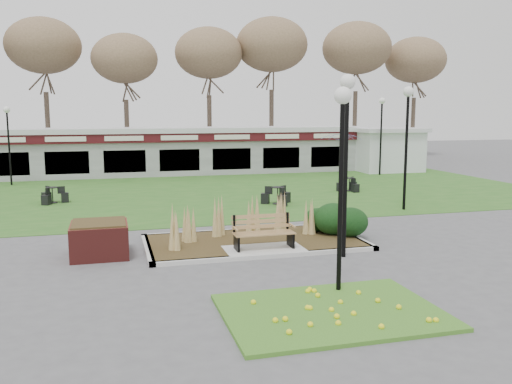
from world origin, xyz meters
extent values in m
plane|color=#515154|center=(0.00, 0.00, 0.00)|extent=(100.00, 100.00, 0.00)
cube|color=#295E1D|center=(0.00, 12.00, 0.01)|extent=(34.00, 16.00, 0.02)
cube|color=#3D6D1F|center=(0.00, -4.60, 0.04)|extent=(4.20, 3.00, 0.08)
cube|color=#332714|center=(0.00, 1.20, 0.06)|extent=(6.22, 3.22, 0.12)
cube|color=#B7B7B2|center=(0.00, -0.41, 0.06)|extent=(6.40, 0.18, 0.12)
cube|color=#B7B7B2|center=(0.00, 2.81, 0.06)|extent=(6.40, 0.18, 0.12)
cube|color=#B7B7B2|center=(-3.11, 1.20, 0.06)|extent=(0.18, 3.40, 0.12)
cube|color=#B7B7B2|center=(3.11, 1.20, 0.06)|extent=(0.18, 3.40, 0.12)
cube|color=#B7B7B2|center=(0.00, 0.15, 0.07)|extent=(2.20, 1.20, 0.13)
cone|color=tan|center=(-1.90, 1.60, 0.70)|extent=(0.36, 0.36, 1.15)
cone|color=tan|center=(-0.90, 2.00, 0.70)|extent=(0.36, 0.36, 1.15)
cone|color=tan|center=(0.20, 2.20, 0.70)|extent=(0.36, 0.36, 1.15)
cone|color=tan|center=(1.10, 2.00, 0.70)|extent=(0.36, 0.36, 1.15)
cone|color=tan|center=(1.90, 1.60, 0.70)|extent=(0.36, 0.36, 1.15)
cone|color=tan|center=(-2.40, 0.80, 0.70)|extent=(0.36, 0.36, 1.15)
ellipsoid|color=black|center=(2.60, 1.40, 0.59)|extent=(1.21, 1.10, 0.99)
ellipsoid|color=black|center=(3.00, 1.00, 0.54)|extent=(1.10, 1.00, 0.90)
ellipsoid|color=black|center=(2.90, 1.90, 0.53)|extent=(1.06, 0.96, 0.86)
ellipsoid|color=black|center=(2.30, 1.90, 0.48)|extent=(0.92, 0.84, 0.76)
cube|color=olive|center=(0.00, 0.15, 0.56)|extent=(1.70, 0.57, 0.04)
cube|color=olive|center=(0.00, 0.46, 0.84)|extent=(1.70, 0.13, 0.44)
cube|color=black|center=(-0.78, 0.15, 0.34)|extent=(0.06, 0.55, 0.42)
cube|color=black|center=(0.78, 0.15, 0.34)|extent=(0.06, 0.55, 0.42)
cube|color=black|center=(-0.78, 0.45, 0.81)|extent=(0.06, 0.06, 0.50)
cube|color=black|center=(0.78, 0.45, 0.81)|extent=(0.06, 0.06, 0.50)
cube|color=olive|center=(-0.82, 0.13, 0.74)|extent=(0.05, 0.50, 0.04)
cube|color=olive|center=(0.82, 0.13, 0.74)|extent=(0.05, 0.50, 0.04)
cube|color=maroon|center=(-4.40, 1.00, 0.45)|extent=(1.50, 1.50, 0.90)
cube|color=#332714|center=(-4.40, 1.00, 0.92)|extent=(1.40, 1.40, 0.06)
cube|color=gray|center=(0.00, 20.00, 1.30)|extent=(24.00, 3.00, 2.60)
cube|color=#420E13|center=(0.00, 18.45, 2.35)|extent=(24.00, 0.18, 0.55)
cube|color=silver|center=(0.00, 20.00, 2.75)|extent=(24.60, 3.40, 0.30)
cube|color=silver|center=(0.00, 18.34, 2.35)|extent=(22.00, 0.02, 0.28)
cube|color=black|center=(0.00, 18.55, 1.00)|extent=(22.00, 0.10, 1.30)
cube|color=silver|center=(13.50, 18.00, 1.30)|extent=(4.00, 3.00, 2.60)
cube|color=silver|center=(13.50, 18.00, 2.70)|extent=(4.40, 3.40, 0.25)
cylinder|color=#47382B|center=(-9.00, 28.00, 2.59)|extent=(0.36, 0.36, 5.17)
ellipsoid|color=brown|center=(-9.00, 28.00, 8.39)|extent=(5.24, 5.24, 3.93)
cylinder|color=#47382B|center=(-3.00, 28.00, 2.59)|extent=(0.36, 0.36, 5.17)
ellipsoid|color=brown|center=(-3.00, 28.00, 8.39)|extent=(5.24, 5.24, 3.93)
cylinder|color=#47382B|center=(3.00, 28.00, 2.59)|extent=(0.36, 0.36, 5.17)
ellipsoid|color=brown|center=(3.00, 28.00, 8.39)|extent=(5.24, 5.24, 3.93)
cylinder|color=#47382B|center=(9.00, 28.00, 2.59)|extent=(0.36, 0.36, 5.17)
ellipsoid|color=brown|center=(9.00, 28.00, 8.39)|extent=(5.24, 5.24, 3.93)
cylinder|color=#47382B|center=(15.00, 28.00, 2.59)|extent=(0.36, 0.36, 5.17)
ellipsoid|color=brown|center=(15.00, 28.00, 8.39)|extent=(5.24, 5.24, 3.93)
cylinder|color=#47382B|center=(21.00, 28.00, 2.59)|extent=(0.36, 0.36, 5.17)
ellipsoid|color=brown|center=(21.00, 28.00, 8.39)|extent=(5.24, 5.24, 3.93)
cylinder|color=black|center=(0.63, -3.50, 2.03)|extent=(0.10, 0.10, 4.06)
sphere|color=white|center=(0.63, -3.50, 4.23)|extent=(0.37, 0.37, 0.37)
cylinder|color=black|center=(1.97, -0.80, 2.24)|extent=(0.11, 0.11, 4.48)
sphere|color=white|center=(1.97, -0.80, 4.66)|extent=(0.40, 0.40, 0.40)
cylinder|color=black|center=(7.23, 5.07, 2.24)|extent=(0.11, 0.11, 4.48)
sphere|color=white|center=(7.23, 5.07, 4.66)|extent=(0.40, 0.40, 0.40)
cylinder|color=black|center=(12.01, 16.10, 2.18)|extent=(0.11, 0.11, 4.36)
sphere|color=white|center=(12.01, 16.10, 4.53)|extent=(0.39, 0.39, 0.39)
cylinder|color=black|center=(-9.14, 17.00, 1.91)|extent=(0.10, 0.10, 3.83)
sphere|color=white|center=(-9.14, 17.00, 3.98)|extent=(0.34, 0.34, 0.34)
cylinder|color=black|center=(-6.47, 10.38, 0.03)|extent=(0.40, 0.40, 0.03)
cylinder|color=black|center=(-6.47, 10.38, 0.35)|extent=(0.05, 0.05, 0.65)
cylinder|color=black|center=(-6.47, 10.38, 0.69)|extent=(0.54, 0.54, 0.02)
cube|color=black|center=(-5.98, 10.43, 0.23)|extent=(0.33, 0.33, 0.42)
cube|color=black|center=(-6.76, 10.79, 0.23)|extent=(0.43, 0.43, 0.42)
cube|color=black|center=(-6.68, 9.93, 0.23)|extent=(0.41, 0.41, 0.42)
cylinder|color=black|center=(2.74, 7.61, 0.03)|extent=(0.43, 0.43, 0.03)
cylinder|color=black|center=(2.74, 7.61, 0.38)|extent=(0.05, 0.05, 0.70)
cylinder|color=black|center=(2.74, 7.61, 0.74)|extent=(0.58, 0.58, 0.02)
cube|color=black|center=(3.18, 7.90, 0.24)|extent=(0.46, 0.46, 0.45)
cube|color=black|center=(2.26, 7.84, 0.24)|extent=(0.44, 0.44, 0.45)
cube|color=black|center=(2.77, 7.08, 0.24)|extent=(0.35, 0.35, 0.45)
cylinder|color=black|center=(7.27, 10.29, 0.03)|extent=(0.38, 0.38, 0.03)
cylinder|color=black|center=(7.27, 10.29, 0.34)|extent=(0.04, 0.04, 0.63)
cylinder|color=black|center=(7.27, 10.29, 0.66)|extent=(0.52, 0.52, 0.02)
cube|color=black|center=(7.62, 10.61, 0.22)|extent=(0.42, 0.42, 0.40)
cube|color=black|center=(6.81, 10.43, 0.22)|extent=(0.37, 0.37, 0.40)
cube|color=black|center=(7.37, 9.82, 0.22)|extent=(0.35, 0.35, 0.40)
cylinder|color=black|center=(8.00, 13.00, 1.10)|extent=(0.06, 0.06, 2.20)
imported|color=#3248B1|center=(8.00, 13.00, 1.79)|extent=(2.84, 2.87, 2.05)
imported|color=black|center=(-8.00, 21.00, 0.82)|extent=(4.99, 1.83, 1.63)
camera|label=1|loc=(-4.05, -13.93, 3.91)|focal=38.00mm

